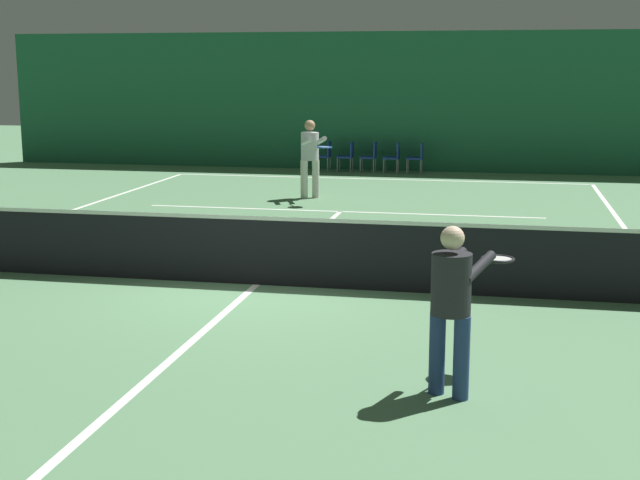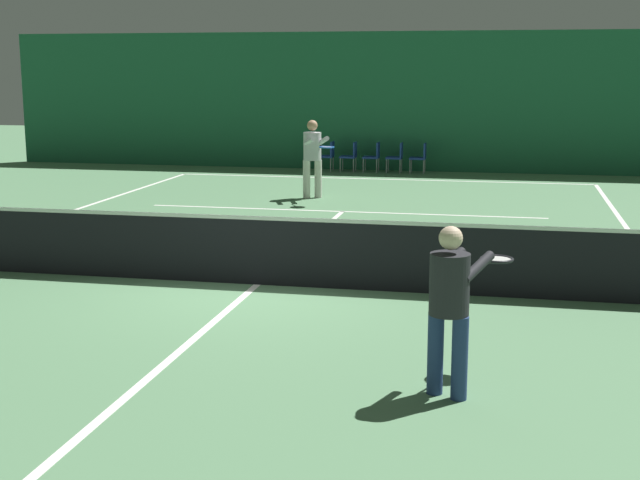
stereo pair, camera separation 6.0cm
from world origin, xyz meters
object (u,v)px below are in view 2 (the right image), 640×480
at_px(tennis_net, 257,248).
at_px(courtside_chair_4, 420,156).
at_px(player_far, 313,153).
at_px(courtside_chair_0, 328,154).
at_px(courtside_chair_3, 397,155).
at_px(courtside_chair_2, 374,155).
at_px(courtside_chair_1, 351,154).
at_px(player_near, 451,297).

relative_size(tennis_net, courtside_chair_4, 14.29).
bearing_deg(player_far, courtside_chair_4, 130.37).
height_order(courtside_chair_0, courtside_chair_3, same).
relative_size(courtside_chair_0, courtside_chair_2, 1.00).
distance_m(courtside_chair_0, courtside_chair_4, 2.64).
distance_m(tennis_net, courtside_chair_2, 13.50).
xyz_separation_m(tennis_net, courtside_chair_4, (0.90, 13.49, -0.03)).
xyz_separation_m(courtside_chair_2, courtside_chair_3, (0.66, 0.00, 0.00)).
bearing_deg(player_far, courtside_chair_1, 150.72).
height_order(tennis_net, player_near, player_near).
bearing_deg(tennis_net, courtside_chair_3, 88.98).
bearing_deg(courtside_chair_0, tennis_net, 7.34).
bearing_deg(courtside_chair_3, player_near, 8.65).
height_order(player_near, courtside_chair_3, player_near).
height_order(tennis_net, courtside_chair_1, tennis_net).
relative_size(player_far, courtside_chair_0, 2.10).
bearing_deg(player_near, courtside_chair_4, 30.76).
height_order(player_near, player_far, player_far).
xyz_separation_m(tennis_net, courtside_chair_0, (-1.74, 13.49, -0.03)).
relative_size(courtside_chair_0, courtside_chair_4, 1.00).
relative_size(player_near, courtside_chair_2, 1.86).
xyz_separation_m(tennis_net, courtside_chair_1, (-1.08, 13.49, -0.03)).
bearing_deg(courtside_chair_1, courtside_chair_3, 90.00).
height_order(courtside_chair_0, courtside_chair_1, same).
bearing_deg(courtside_chair_4, courtside_chair_3, -90.00).
height_order(courtside_chair_0, courtside_chair_2, same).
bearing_deg(courtside_chair_1, player_far, 0.79).
distance_m(player_far, courtside_chair_2, 5.42).
height_order(player_far, courtside_chair_0, player_far).
xyz_separation_m(courtside_chair_1, courtside_chair_3, (1.32, 0.00, 0.00)).
bearing_deg(courtside_chair_2, courtside_chair_4, 90.00).
bearing_deg(courtside_chair_0, courtside_chair_2, 90.00).
distance_m(courtside_chair_2, courtside_chair_3, 0.66).
bearing_deg(tennis_net, courtside_chair_0, 97.34).
relative_size(player_near, player_far, 0.89).
height_order(player_near, courtside_chair_0, player_near).
bearing_deg(courtside_chair_3, player_far, -13.08).
distance_m(player_near, courtside_chair_4, 17.27).
xyz_separation_m(player_far, courtside_chair_0, (-0.73, 5.36, -0.54)).
bearing_deg(courtside_chair_4, player_far, -19.57).
relative_size(player_near, courtside_chair_0, 1.86).
bearing_deg(courtside_chair_0, courtside_chair_4, 90.00).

